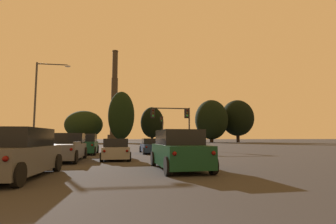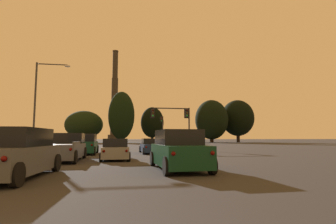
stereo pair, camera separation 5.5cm
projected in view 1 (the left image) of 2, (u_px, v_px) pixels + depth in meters
sedan_right_lane_front at (151, 146)px, 25.44m from camera, size 2.10×4.75×1.43m
hatchback_center_lane_second at (115, 150)px, 17.84m from camera, size 2.08×4.17×1.44m
suv_right_lane_third at (179, 150)px, 12.40m from camera, size 2.28×4.97×1.86m
suv_left_lane_front at (86, 144)px, 23.93m from camera, size 2.25×4.96×1.86m
pickup_truck_left_lane_second at (66, 148)px, 17.20m from camera, size 2.30×5.55×1.82m
suv_left_lane_third at (16, 154)px, 9.72m from camera, size 2.32×4.98×1.86m
traffic_light_far_right at (162, 126)px, 54.10m from camera, size 0.78×0.50×5.97m
traffic_light_overhead_right at (176, 118)px, 32.34m from camera, size 5.02×0.50×5.22m
street_lamp at (41, 97)px, 28.45m from camera, size 3.64×0.36×9.75m
smokestack at (114, 105)px, 169.02m from camera, size 7.61×7.61×58.71m
treeline_far_right at (121, 115)px, 78.56m from camera, size 7.82×7.04×15.42m
treeline_center_right at (211, 123)px, 89.23m from camera, size 10.08×9.07×11.40m
treeline_center_left at (237, 118)px, 90.43m from camera, size 11.35×10.22×14.54m
treeline_left_mid at (211, 120)px, 84.24m from camera, size 10.64×9.58×13.69m
treeline_right_mid at (152, 122)px, 87.72m from camera, size 7.70×6.93×11.81m
treeline_far_left at (84, 125)px, 80.43m from camera, size 11.44×10.29×9.80m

